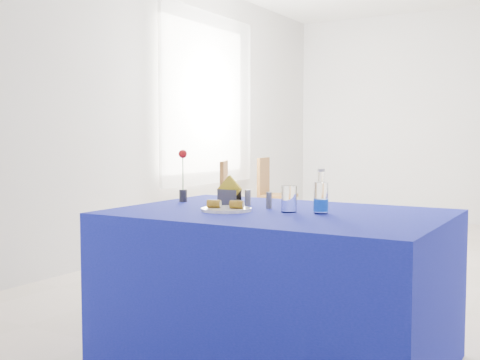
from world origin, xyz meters
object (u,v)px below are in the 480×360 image
Objects in this scene: chair_win_a at (234,198)px; chair_win_b at (271,190)px; plate at (226,209)px; blue_table at (278,287)px; water_bottle at (321,199)px.

chair_win_a is 1.11m from chair_win_b.
plate reaches higher than blue_table.
blue_table is at bearing -163.23° from chair_win_b.
water_bottle is at bearing 17.97° from plate.
chair_win_a is (-1.55, 2.66, -0.25)m from plate.
blue_table is 7.44× the size of water_bottle.
water_bottle reaches higher than chair_win_b.
plate is 0.28× the size of chair_win_b.
water_bottle is 4.22m from chair_win_b.
blue_table is 0.50m from water_bottle.
plate is 1.17× the size of water_bottle.
plate is 0.47m from water_bottle.
plate is at bearing -162.03° from water_bottle.
water_bottle reaches higher than blue_table.
plate is 3.09m from chair_win_a.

